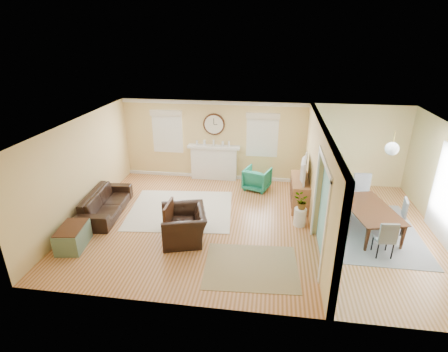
{
  "coord_description": "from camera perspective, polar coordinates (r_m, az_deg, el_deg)",
  "views": [
    {
      "loc": [
        0.34,
        -7.81,
        4.61
      ],
      "look_at": [
        -0.8,
        0.3,
        1.2
      ],
      "focal_mm": 28.0,
      "sensor_mm": 36.0,
      "label": 1
    }
  ],
  "objects": [
    {
      "name": "eames_chair",
      "position": [
        8.37,
        -6.56,
        -7.94
      ],
      "size": [
        1.31,
        1.4,
        0.75
      ],
      "primitive_type": "imported",
      "rotation": [
        0.0,
        0.0,
        -1.28
      ],
      "color": "black",
      "rests_on": "floor"
    },
    {
      "name": "wall_clock",
      "position": [
        11.27,
        -1.65,
        8.44
      ],
      "size": [
        0.7,
        0.07,
        0.7
      ],
      "color": "#472715",
      "rests_on": "wall_back"
    },
    {
      "name": "rug_jute",
      "position": [
        7.64,
        4.45,
        -14.54
      ],
      "size": [
        2.04,
        1.71,
        0.01
      ],
      "primitive_type": "cube",
      "rotation": [
        0.0,
        0.0,
        0.06
      ],
      "color": "tan",
      "rests_on": "floor"
    },
    {
      "name": "dining_chair_w",
      "position": [
        9.18,
        18.64,
        -4.85
      ],
      "size": [
        0.51,
        0.51,
        0.96
      ],
      "color": "white",
      "rests_on": "floor"
    },
    {
      "name": "pendant",
      "position": [
        8.59,
        25.73,
        4.04
      ],
      "size": [
        0.3,
        0.3,
        0.55
      ],
      "color": "gold",
      "rests_on": "ceiling"
    },
    {
      "name": "rug_grey",
      "position": [
        9.51,
        22.34,
        -8.23
      ],
      "size": [
        2.39,
        2.98,
        0.01
      ],
      "primitive_type": "cube",
      "color": "slate",
      "rests_on": "floor"
    },
    {
      "name": "sofa",
      "position": [
        9.98,
        -18.74,
        -4.2
      ],
      "size": [
        1.03,
        2.2,
        0.62
      ],
      "primitive_type": "imported",
      "rotation": [
        0.0,
        0.0,
        1.66
      ],
      "color": "black",
      "rests_on": "floor"
    },
    {
      "name": "dining_chair_s",
      "position": [
        8.44,
        24.75,
        -8.7
      ],
      "size": [
        0.43,
        0.43,
        0.88
      ],
      "color": "slate",
      "rests_on": "floor"
    },
    {
      "name": "window_right",
      "position": [
        11.16,
        6.29,
        7.14
      ],
      "size": [
        1.05,
        0.13,
        1.42
      ],
      "color": "white",
      "rests_on": "wall_back"
    },
    {
      "name": "window_left",
      "position": [
        11.66,
        -9.25,
        7.66
      ],
      "size": [
        1.05,
        0.13,
        1.42
      ],
      "color": "white",
      "rests_on": "wall_back"
    },
    {
      "name": "partition",
      "position": [
        8.8,
        15.06,
        0.09
      ],
      "size": [
        0.17,
        6.0,
        2.6
      ],
      "color": "#E0BB78",
      "rests_on": "ground"
    },
    {
      "name": "dining_chair_e",
      "position": [
        9.48,
        26.27,
        -5.38
      ],
      "size": [
        0.47,
        0.47,
        0.91
      ],
      "color": "slate",
      "rests_on": "floor"
    },
    {
      "name": "wall_left",
      "position": [
        9.77,
        -22.3,
        1.04
      ],
      "size": [
        0.02,
        6.0,
        2.6
      ],
      "primitive_type": "cube",
      "color": "#E0BB78",
      "rests_on": "ground"
    },
    {
      "name": "green_chair",
      "position": [
        10.94,
        5.41,
        -0.44
      ],
      "size": [
        0.94,
        0.95,
        0.69
      ],
      "primitive_type": "imported",
      "rotation": [
        0.0,
        0.0,
        2.82
      ],
      "color": "#18644C",
      "rests_on": "floor"
    },
    {
      "name": "tv",
      "position": [
        9.81,
        12.45,
        1.19
      ],
      "size": [
        0.27,
        1.1,
        0.63
      ],
      "primitive_type": "imported",
      "rotation": [
        0.0,
        0.0,
        1.46
      ],
      "color": "black",
      "rests_on": "credenza"
    },
    {
      "name": "dining_table",
      "position": [
        9.36,
        22.62,
        -6.56
      ],
      "size": [
        1.41,
        2.02,
        0.65
      ],
      "primitive_type": "imported",
      "rotation": [
        0.0,
        0.0,
        1.8
      ],
      "color": "#472715",
      "rests_on": "floor"
    },
    {
      "name": "rug_cream",
      "position": [
        9.84,
        -7.06,
        -5.47
      ],
      "size": [
        3.01,
        2.68,
        0.01
      ],
      "primitive_type": "cube",
      "rotation": [
        0.0,
        0.0,
        0.1
      ],
      "color": "beige",
      "rests_on": "floor"
    },
    {
      "name": "trunk",
      "position": [
        8.81,
        -23.47,
        -9.1
      ],
      "size": [
        0.67,
        0.96,
        0.52
      ],
      "color": "slate",
      "rests_on": "floor"
    },
    {
      "name": "wall_back",
      "position": [
        11.31,
        5.96,
        5.47
      ],
      "size": [
        9.0,
        0.02,
        2.6
      ],
      "primitive_type": "cube",
      "color": "#E0BB78",
      "rests_on": "ground"
    },
    {
      "name": "garden_stool",
      "position": [
        9.15,
        12.3,
        -6.54
      ],
      "size": [
        0.32,
        0.32,
        0.47
      ],
      "primitive_type": "cylinder",
      "color": "white",
      "rests_on": "floor"
    },
    {
      "name": "floor",
      "position": [
        9.07,
        4.79,
        -8.01
      ],
      "size": [
        9.0,
        9.0,
        0.0
      ],
      "primitive_type": "plane",
      "color": "#975722",
      "rests_on": "ground"
    },
    {
      "name": "ceiling",
      "position": [
        8.07,
        5.39,
        8.08
      ],
      "size": [
        9.0,
        6.0,
        0.02
      ],
      "primitive_type": "cube",
      "color": "white",
      "rests_on": "wall_back"
    },
    {
      "name": "fireplace",
      "position": [
        11.56,
        -1.65,
        2.3
      ],
      "size": [
        1.7,
        0.3,
        1.17
      ],
      "color": "white",
      "rests_on": "ground"
    },
    {
      "name": "potted_plant",
      "position": [
        8.95,
        12.52,
        -4.12
      ],
      "size": [
        0.37,
        0.32,
        0.4
      ],
      "primitive_type": "imported",
      "rotation": [
        0.0,
        0.0,
        3.18
      ],
      "color": "#337F33",
      "rests_on": "garden_stool"
    },
    {
      "name": "dining_chair_n",
      "position": [
        10.17,
        21.77,
        -2.25
      ],
      "size": [
        0.49,
        0.49,
        1.04
      ],
      "color": "slate",
      "rests_on": "floor"
    },
    {
      "name": "credenza",
      "position": [
        10.09,
        12.22,
        -2.6
      ],
      "size": [
        0.47,
        1.38,
        0.8
      ],
      "color": "#A56539",
      "rests_on": "floor"
    },
    {
      "name": "wall_front",
      "position": [
        5.85,
        3.31,
        -11.93
      ],
      "size": [
        9.0,
        0.02,
        2.6
      ],
      "primitive_type": "cube",
      "color": "#E0BB78",
      "rests_on": "ground"
    }
  ]
}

